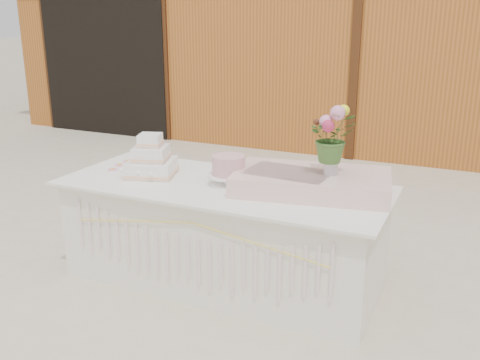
# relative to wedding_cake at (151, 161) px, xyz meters

# --- Properties ---
(ground) EXTENTS (80.00, 80.00, 0.00)m
(ground) POSITION_rel_wedding_cake_xyz_m (0.60, 0.01, -0.88)
(ground) COLOR beige
(ground) RESTS_ON ground
(barn) EXTENTS (12.60, 4.60, 3.30)m
(barn) POSITION_rel_wedding_cake_xyz_m (0.59, 6.00, 0.80)
(barn) COLOR #AC6024
(barn) RESTS_ON ground
(cake_table) EXTENTS (2.40, 1.00, 0.77)m
(cake_table) POSITION_rel_wedding_cake_xyz_m (0.60, 0.01, -0.49)
(cake_table) COLOR white
(cake_table) RESTS_ON ground
(wedding_cake) EXTENTS (0.45, 0.45, 0.32)m
(wedding_cake) POSITION_rel_wedding_cake_xyz_m (0.00, 0.00, 0.00)
(wedding_cake) COLOR white
(wedding_cake) RESTS_ON cake_table
(pink_cake_stand) EXTENTS (0.30, 0.30, 0.22)m
(pink_cake_stand) POSITION_rel_wedding_cake_xyz_m (0.64, 0.02, 0.01)
(pink_cake_stand) COLOR white
(pink_cake_stand) RESTS_ON cake_table
(satin_runner) EXTENTS (1.15, 0.79, 0.13)m
(satin_runner) POSITION_rel_wedding_cake_xyz_m (1.23, 0.13, -0.04)
(satin_runner) COLOR beige
(satin_runner) RESTS_ON cake_table
(flower_vase) EXTENTS (0.10, 0.10, 0.13)m
(flower_vase) POSITION_rel_wedding_cake_xyz_m (1.36, 0.15, 0.09)
(flower_vase) COLOR #AEAFB3
(flower_vase) RESTS_ON satin_runner
(bouquet) EXTENTS (0.39, 0.37, 0.35)m
(bouquet) POSITION_rel_wedding_cake_xyz_m (1.36, 0.15, 0.33)
(bouquet) COLOR #3A6126
(bouquet) RESTS_ON flower_vase
(loose_flowers) EXTENTS (0.24, 0.39, 0.02)m
(loose_flowers) POSITION_rel_wedding_cake_xyz_m (-0.37, 0.07, -0.10)
(loose_flowers) COLOR pink
(loose_flowers) RESTS_ON cake_table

